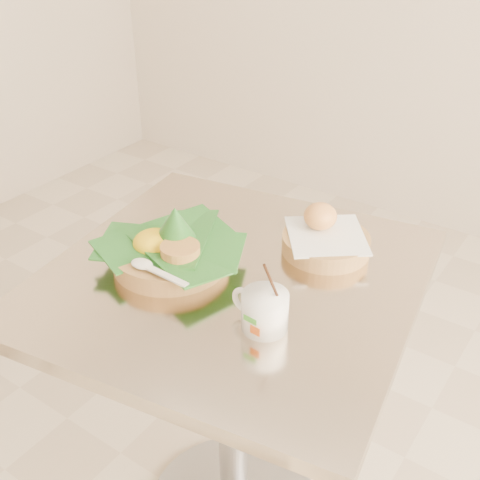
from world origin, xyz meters
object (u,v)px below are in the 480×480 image
Objects in this scene: bread_basket at (325,238)px; coffee_mug at (264,310)px; cafe_table at (233,359)px; rice_basket at (170,247)px.

coffee_mug reaches higher than bread_basket.
bread_basket is (0.11, 0.18, 0.25)m from cafe_table.
rice_basket reaches higher than cafe_table.
bread_basket is at bearing 96.41° from coffee_mug.
coffee_mug is (0.26, -0.06, -0.00)m from rice_basket.
cafe_table is 0.33m from bread_basket.
coffee_mug is at bearing -36.00° from cafe_table.
bread_basket is 0.28m from coffee_mug.
rice_basket is 0.32m from bread_basket.
bread_basket is (0.23, 0.22, -0.01)m from rice_basket.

